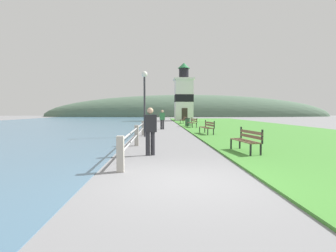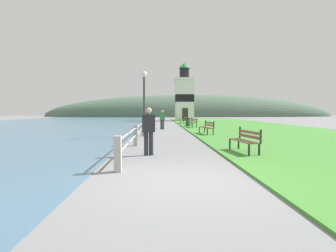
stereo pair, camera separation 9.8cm
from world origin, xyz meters
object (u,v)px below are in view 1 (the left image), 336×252
at_px(park_bench_near, 247,139).
at_px(person_by_railing, 162,119).
at_px(trash_bin, 188,122).
at_px(park_bench_far, 193,122).
at_px(person_strolling, 150,130).
at_px(park_bench_midway, 208,127).
at_px(lighthouse, 184,96).
at_px(park_bench_by_lighthouse, 184,119).
at_px(lamp_post, 145,92).

xyz_separation_m(park_bench_near, person_by_railing, (-2.94, 12.71, 0.35)).
bearing_deg(trash_bin, park_bench_far, -83.68).
height_order(person_strolling, person_by_railing, person_strolling).
xyz_separation_m(person_strolling, person_by_railing, (0.62, 12.99, -0.03)).
bearing_deg(park_bench_midway, person_strolling, 58.80).
height_order(park_bench_far, person_strolling, person_strolling).
bearing_deg(lighthouse, park_bench_midway, -91.89).
bearing_deg(trash_bin, park_bench_by_lighthouse, 88.46).
xyz_separation_m(park_bench_midway, lamp_post, (-4.08, -1.19, 2.20)).
relative_size(park_bench_by_lighthouse, lamp_post, 0.47).
bearing_deg(lamp_post, trash_bin, 69.95).
relative_size(lighthouse, person_by_railing, 5.58).
relative_size(person_by_railing, lamp_post, 0.41).
xyz_separation_m(park_bench_by_lighthouse, person_by_railing, (-2.77, -9.41, 0.35)).
relative_size(park_bench_midway, trash_bin, 2.28).
bearing_deg(person_strolling, lamp_post, -15.22).
bearing_deg(trash_bin, person_by_railing, -122.62).
relative_size(park_bench_midway, lighthouse, 0.21).
relative_size(park_bench_near, trash_bin, 2.04).
height_order(trash_bin, lamp_post, lamp_post).
distance_m(park_bench_far, park_bench_by_lighthouse, 7.37).
height_order(park_bench_near, person_by_railing, person_by_railing).
height_order(park_bench_midway, lamp_post, lamp_post).
height_order(person_strolling, trash_bin, person_strolling).
height_order(park_bench_far, park_bench_by_lighthouse, same).
height_order(person_by_railing, lamp_post, lamp_post).
distance_m(lighthouse, person_strolling, 32.98).
distance_m(park_bench_midway, person_by_railing, 5.88).
bearing_deg(lamp_post, park_bench_midway, 16.24).
bearing_deg(park_bench_by_lighthouse, lighthouse, -101.57).
height_order(person_by_railing, trash_bin, person_by_railing).
bearing_deg(park_bench_near, park_bench_midway, -97.50).
distance_m(person_strolling, lamp_post, 6.97).
distance_m(park_bench_far, lamp_post, 9.50).
bearing_deg(park_bench_by_lighthouse, park_bench_midway, 84.35).
bearing_deg(park_bench_far, lamp_post, 56.67).
bearing_deg(park_bench_midway, person_by_railing, -67.34).
xyz_separation_m(park_bench_midway, person_strolling, (-3.53, -7.89, 0.38)).
bearing_deg(park_bench_near, person_by_railing, -84.71).
bearing_deg(person_by_railing, lighthouse, -27.09).
relative_size(park_bench_by_lighthouse, person_strolling, 1.11).
bearing_deg(park_bench_by_lighthouse, trash_bin, 82.27).
bearing_deg(park_bench_near, person_strolling, -3.35).
height_order(park_bench_by_lighthouse, lamp_post, lamp_post).
bearing_deg(park_bench_midway, lighthouse, -98.97).
height_order(lighthouse, lamp_post, lighthouse).
bearing_deg(park_bench_far, person_strolling, 69.43).
bearing_deg(park_bench_near, park_bench_by_lighthouse, -97.30).
bearing_deg(trash_bin, park_bench_midway, -88.25).
bearing_deg(park_bench_midway, park_bench_near, 83.17).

